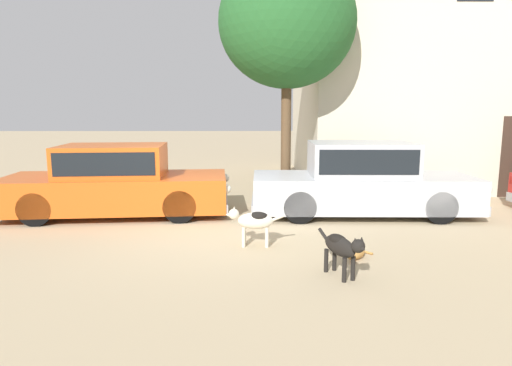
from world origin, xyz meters
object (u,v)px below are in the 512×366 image
stray_dog_tan (342,246)px  stray_cat (357,254)px  parked_sedan_second (362,180)px  acacia_tree_left (287,23)px  parked_sedan_nearest (116,181)px  stray_dog_spotted (254,220)px

stray_dog_tan → stray_cat: 0.92m
parked_sedan_second → acacia_tree_left: size_ratio=0.83×
parked_sedan_nearest → stray_dog_tan: 5.56m
stray_dog_spotted → stray_dog_tan: (1.19, -1.43, -0.00)m
parked_sedan_nearest → stray_dog_spotted: parked_sedan_nearest is taller
parked_sedan_nearest → parked_sedan_second: parked_sedan_second is taller
parked_sedan_second → acacia_tree_left: acacia_tree_left is taller
parked_sedan_second → acacia_tree_left: (-1.54, 1.45, 3.50)m
parked_sedan_nearest → stray_cat: size_ratio=8.69×
parked_sedan_nearest → stray_dog_tan: parked_sedan_nearest is taller
stray_cat → stray_dog_tan: bearing=7.9°
stray_dog_tan → stray_cat: bearing=126.6°
parked_sedan_second → stray_dog_tan: (-1.16, -3.65, -0.34)m
parked_sedan_nearest → acacia_tree_left: size_ratio=0.85×
stray_cat → acacia_tree_left: (-0.78, 4.36, 4.19)m
parked_sedan_nearest → parked_sedan_second: size_ratio=1.02×
stray_dog_tan → stray_cat: size_ratio=1.71×
parked_sedan_second → stray_dog_spotted: (-2.34, -2.22, -0.33)m
acacia_tree_left → stray_dog_spotted: bearing=-102.4°
stray_dog_spotted → stray_cat: stray_dog_spotted is taller
parked_sedan_nearest → stray_cat: parked_sedan_nearest is taller
parked_sedan_nearest → acacia_tree_left: bearing=16.1°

